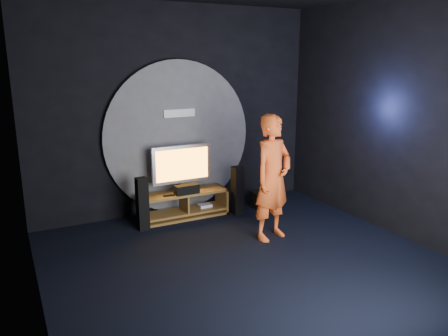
# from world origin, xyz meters

# --- Properties ---
(floor) EXTENTS (5.00, 5.00, 0.00)m
(floor) POSITION_xyz_m (0.00, 0.00, 0.00)
(floor) COLOR black
(floor) RESTS_ON ground
(back_wall) EXTENTS (5.00, 0.04, 3.50)m
(back_wall) POSITION_xyz_m (0.00, 2.50, 1.75)
(back_wall) COLOR black
(back_wall) RESTS_ON ground
(front_wall) EXTENTS (5.00, 0.04, 3.50)m
(front_wall) POSITION_xyz_m (0.00, -2.50, 1.75)
(front_wall) COLOR black
(front_wall) RESTS_ON ground
(left_wall) EXTENTS (0.04, 5.00, 3.50)m
(left_wall) POSITION_xyz_m (-2.50, 0.00, 1.75)
(left_wall) COLOR black
(left_wall) RESTS_ON ground
(right_wall) EXTENTS (0.04, 5.00, 3.50)m
(right_wall) POSITION_xyz_m (2.50, 0.00, 1.75)
(right_wall) COLOR black
(right_wall) RESTS_ON ground
(wall_disc_panel) EXTENTS (2.60, 0.11, 2.60)m
(wall_disc_panel) POSITION_xyz_m (0.00, 2.44, 1.30)
(wall_disc_panel) COLOR #515156
(wall_disc_panel) RESTS_ON ground
(media_console) EXTENTS (1.46, 0.45, 0.45)m
(media_console) POSITION_xyz_m (-0.08, 2.05, 0.19)
(media_console) COLOR olive
(media_console) RESTS_ON ground
(tv) EXTENTS (1.03, 0.22, 0.77)m
(tv) POSITION_xyz_m (-0.09, 2.12, 0.87)
(tv) COLOR #BBBBC3
(tv) RESTS_ON media_console
(center_speaker) EXTENTS (0.40, 0.15, 0.15)m
(center_speaker) POSITION_xyz_m (-0.09, 1.91, 0.53)
(center_speaker) COLOR black
(center_speaker) RESTS_ON media_console
(remote) EXTENTS (0.18, 0.05, 0.02)m
(remote) POSITION_xyz_m (-0.39, 1.93, 0.46)
(remote) COLOR black
(remote) RESTS_ON media_console
(tower_speaker_left) EXTENTS (0.17, 0.19, 0.83)m
(tower_speaker_left) POSITION_xyz_m (-0.87, 1.84, 0.42)
(tower_speaker_left) COLOR black
(tower_speaker_left) RESTS_ON ground
(tower_speaker_right) EXTENTS (0.17, 0.19, 0.83)m
(tower_speaker_right) POSITION_xyz_m (0.79, 1.79, 0.42)
(tower_speaker_right) COLOR black
(tower_speaker_right) RESTS_ON ground
(subwoofer) EXTENTS (0.27, 0.27, 0.29)m
(subwoofer) POSITION_xyz_m (1.30, 1.90, 0.15)
(subwoofer) COLOR black
(subwoofer) RESTS_ON ground
(player) EXTENTS (0.77, 0.60, 1.85)m
(player) POSITION_xyz_m (0.75, 0.65, 0.92)
(player) COLOR #F85C21
(player) RESTS_ON ground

